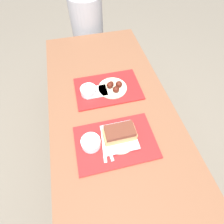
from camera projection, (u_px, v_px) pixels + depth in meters
The scene contains 14 objects.
ground_plane at pixel (113, 156), 1.71m from camera, with size 12.00×12.00×0.00m, color #706656.
picnic_table at pixel (113, 122), 1.19m from camera, with size 0.81×1.88×0.72m.
picnic_bench_far at pixel (90, 50), 2.04m from camera, with size 0.77×0.28×0.48m.
tray_near at pixel (116, 142), 1.00m from camera, with size 0.46×0.30×0.01m.
tray_far at pixel (108, 89), 1.24m from camera, with size 0.46×0.30×0.01m.
bowl_coleslaw_near at pixel (91, 142), 0.96m from camera, with size 0.11×0.11×0.05m.
brisket_sandwich_plate at pixel (120, 135), 0.98m from camera, with size 0.20×0.20×0.10m.
plastic_fork_near at pixel (104, 148), 0.97m from camera, with size 0.03×0.17×0.00m.
plastic_knife_near at pixel (108, 147), 0.97m from camera, with size 0.03×0.17×0.00m.
condiment_packet at pixel (116, 130), 1.03m from camera, with size 0.04×0.03×0.01m.
bowl_coleslaw_far at pixel (88, 91), 1.18m from camera, with size 0.11×0.11×0.05m.
wings_plate_far at pixel (113, 87), 1.22m from camera, with size 0.20×0.20×0.05m.
napkin_far at pixel (96, 92), 1.21m from camera, with size 0.15×0.10×0.01m.
person_seated_across at pixel (86, 17), 1.73m from camera, with size 0.32×0.32×0.70m.
Camera 1 is at (-0.16, -0.61, 1.65)m, focal length 28.00 mm.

